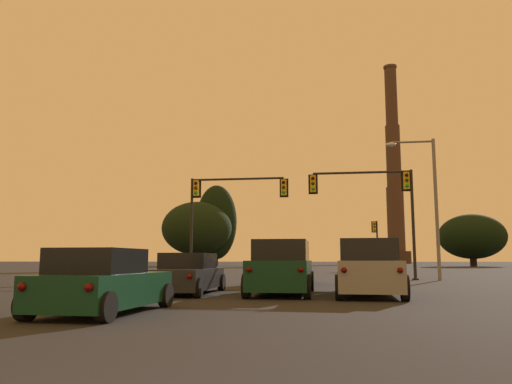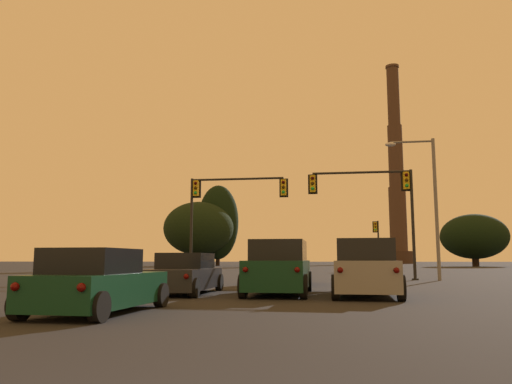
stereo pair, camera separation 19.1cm
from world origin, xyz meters
The scene contains 13 objects.
suv_right_lane_second centered at (2.91, 14.40, 0.90)m, with size 2.27×4.97×1.86m.
sedan_left_lane_second centered at (-3.38, 14.70, 0.67)m, with size 2.05×4.73×1.43m.
suv_center_lane_front centered at (-0.33, 21.71, 0.90)m, with size 2.21×4.94×1.86m.
hatchback_left_lane_third centered at (-3.39, 8.02, 0.66)m, with size 2.01×4.15×1.44m.
suv_center_lane_second centered at (0.00, 14.75, 0.90)m, with size 2.12×4.91×1.86m.
traffic_light_overhead_left centered at (-5.25, 29.52, 5.10)m, with size 6.68×0.50×6.62m.
traffic_light_overhead_right centered at (4.64, 28.13, 5.08)m, with size 6.41×0.50×6.61m.
traffic_light_far_right centered at (6.93, 54.63, 3.63)m, with size 0.78×0.50×5.52m.
street_lamp centered at (7.49, 27.55, 5.11)m, with size 2.89×0.36×8.35m.
smokestack centered at (21.76, 150.16, 23.84)m, with size 8.09×8.09×60.95m.
treeline_far_right centered at (-20.05, 93.00, 8.51)m, with size 8.02×7.22×15.80m.
treeline_right_mid centered at (27.29, 91.80, 5.32)m, with size 11.76×10.58×9.35m.
treeline_center_left centered at (-23.26, 90.28, 7.15)m, with size 13.47×12.12×12.24m.
Camera 1 is at (1.60, -2.70, 1.19)m, focal length 35.00 mm.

